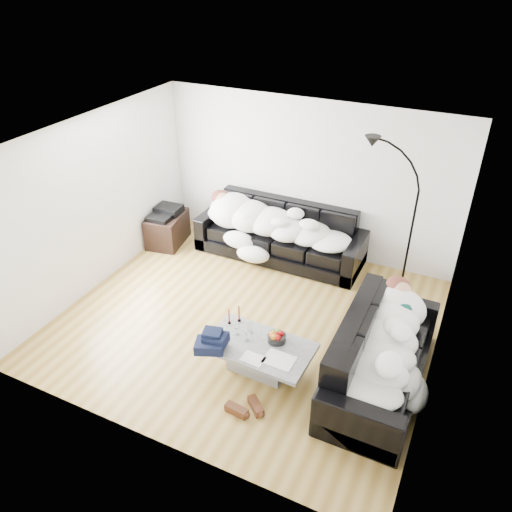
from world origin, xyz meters
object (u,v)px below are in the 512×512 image
at_px(coffee_table, 259,357).
at_px(wine_glass_a, 251,328).
at_px(av_cabinet, 167,229).
at_px(candle_right, 239,314).
at_px(wine_glass_c, 247,336).
at_px(sleeper_back, 279,223).
at_px(fruit_bowl, 277,336).
at_px(wine_glass_b, 237,329).
at_px(candle_left, 229,317).
at_px(stereo, 165,212).
at_px(sleeper_right, 385,341).
at_px(sofa_back, 280,232).
at_px(sofa_right, 382,354).
at_px(shoes, 246,408).
at_px(floor_lamp, 411,233).

bearing_deg(coffee_table, wine_glass_a, 139.33).
bearing_deg(av_cabinet, candle_right, -47.57).
height_order(coffee_table, av_cabinet, av_cabinet).
bearing_deg(wine_glass_c, av_cabinet, 141.08).
bearing_deg(sleeper_back, fruit_bowl, -67.11).
distance_m(sleeper_back, coffee_table, 2.71).
bearing_deg(candle_right, fruit_bowl, -13.12).
xyz_separation_m(fruit_bowl, wine_glass_c, (-0.33, -0.16, 0.02)).
height_order(sleeper_back, wine_glass_b, sleeper_back).
bearing_deg(candle_left, stereo, 139.78).
bearing_deg(sleeper_right, sofa_back, 45.92).
bearing_deg(wine_glass_c, wine_glass_b, 161.79).
height_order(sleeper_back, candle_left, sleeper_back).
bearing_deg(sleeper_back, sofa_right, -43.42).
relative_size(sofa_right, av_cabinet, 2.82).
height_order(sofa_back, candle_right, sofa_back).
distance_m(coffee_table, wine_glass_a, 0.37).
xyz_separation_m(wine_glass_a, candle_left, (-0.33, 0.04, 0.03)).
relative_size(sleeper_right, coffee_table, 1.47).
xyz_separation_m(sleeper_back, fruit_bowl, (1.00, -2.37, -0.21)).
distance_m(sleeper_back, stereo, 2.02).
height_order(wine_glass_c, shoes, wine_glass_c).
bearing_deg(wine_glass_c, sofa_back, 104.60).
bearing_deg(sleeper_back, wine_glass_c, -75.13).
height_order(stereo, floor_lamp, floor_lamp).
bearing_deg(sofa_back, floor_lamp, -4.49).
bearing_deg(sofa_right, wine_glass_c, 104.63).
relative_size(coffee_table, floor_lamp, 0.63).
relative_size(sofa_back, sleeper_right, 1.46).
xyz_separation_m(fruit_bowl, floor_lamp, (1.09, 2.26, 0.59)).
xyz_separation_m(sofa_right, stereo, (-4.22, 1.73, 0.16)).
xyz_separation_m(sleeper_back, wine_glass_b, (0.51, -2.47, -0.20)).
bearing_deg(fruit_bowl, wine_glass_c, -154.24).
xyz_separation_m(coffee_table, av_cabinet, (-2.82, 2.15, 0.08)).
distance_m(sofa_back, floor_lamp, 2.18).
distance_m(sleeper_right, av_cabinet, 4.58).
distance_m(sofa_back, wine_glass_a, 2.50).
xyz_separation_m(wine_glass_b, wine_glass_c, (0.17, -0.05, 0.01)).
height_order(sofa_back, sleeper_back, sofa_back).
height_order(sofa_back, floor_lamp, floor_lamp).
bearing_deg(sofa_back, sleeper_right, -44.08).
relative_size(shoes, floor_lamp, 0.23).
bearing_deg(sofa_back, coffee_table, -72.01).
relative_size(sofa_back, wine_glass_c, 16.27).
xyz_separation_m(coffee_table, wine_glass_c, (-0.17, 0.01, 0.28)).
distance_m(wine_glass_c, candle_left, 0.41).
bearing_deg(av_cabinet, floor_lamp, -6.03).
height_order(sleeper_right, shoes, sleeper_right).
relative_size(candle_left, stereo, 0.49).
bearing_deg(candle_right, sleeper_back, 100.34).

